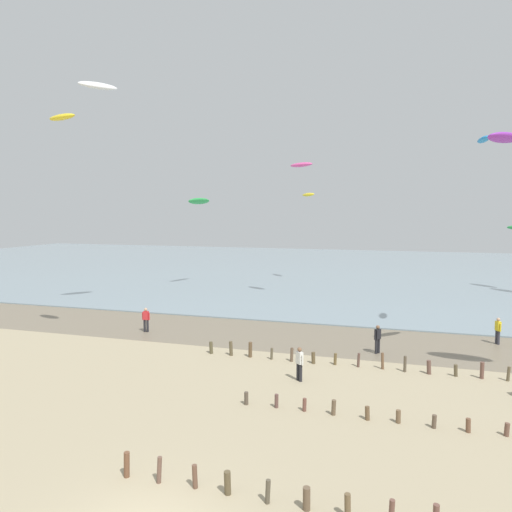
{
  "coord_description": "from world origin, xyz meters",
  "views": [
    {
      "loc": [
        6.12,
        -10.05,
        8.38
      ],
      "look_at": [
        0.03,
        10.72,
        6.34
      ],
      "focal_mm": 32.51,
      "sensor_mm": 36.0,
      "label": 1
    }
  ],
  "objects_px": {
    "kite_aloft_6": "(98,86)",
    "kite_aloft_8": "(504,138)",
    "person_right_flank": "(299,363)",
    "kite_aloft_9": "(484,139)",
    "kite_aloft_1": "(199,201)",
    "person_left_flank": "(498,330)",
    "person_nearest_camera": "(378,338)",
    "kite_aloft_11": "(308,195)",
    "kite_aloft_2": "(301,165)",
    "kite_aloft_7": "(62,117)",
    "person_by_waterline": "(146,319)"
  },
  "relations": [
    {
      "from": "kite_aloft_1",
      "to": "kite_aloft_9",
      "type": "height_order",
      "value": "kite_aloft_9"
    },
    {
      "from": "kite_aloft_6",
      "to": "kite_aloft_11",
      "type": "height_order",
      "value": "kite_aloft_6"
    },
    {
      "from": "person_right_flank",
      "to": "kite_aloft_7",
      "type": "distance_m",
      "value": 20.6
    },
    {
      "from": "kite_aloft_7",
      "to": "kite_aloft_11",
      "type": "height_order",
      "value": "kite_aloft_7"
    },
    {
      "from": "person_right_flank",
      "to": "kite_aloft_1",
      "type": "xyz_separation_m",
      "value": [
        -16.24,
        25.39,
        8.7
      ]
    },
    {
      "from": "kite_aloft_1",
      "to": "kite_aloft_8",
      "type": "relative_size",
      "value": 1.32
    },
    {
      "from": "person_right_flank",
      "to": "kite_aloft_8",
      "type": "distance_m",
      "value": 15.94
    },
    {
      "from": "person_right_flank",
      "to": "kite_aloft_11",
      "type": "relative_size",
      "value": 0.68
    },
    {
      "from": "person_left_flank",
      "to": "kite_aloft_6",
      "type": "height_order",
      "value": "kite_aloft_6"
    },
    {
      "from": "kite_aloft_9",
      "to": "kite_aloft_11",
      "type": "relative_size",
      "value": 0.85
    },
    {
      "from": "person_nearest_camera",
      "to": "kite_aloft_8",
      "type": "xyz_separation_m",
      "value": [
        6.18,
        -0.37,
        11.38
      ]
    },
    {
      "from": "person_nearest_camera",
      "to": "person_left_flank",
      "type": "xyz_separation_m",
      "value": [
        7.29,
        4.19,
        0.0
      ]
    },
    {
      "from": "person_right_flank",
      "to": "kite_aloft_7",
      "type": "relative_size",
      "value": 0.73
    },
    {
      "from": "kite_aloft_6",
      "to": "kite_aloft_8",
      "type": "xyz_separation_m",
      "value": [
        28.06,
        -5.03,
        -6.01
      ]
    },
    {
      "from": "person_nearest_camera",
      "to": "kite_aloft_1",
      "type": "xyz_separation_m",
      "value": [
        -19.84,
        19.64,
        8.7
      ]
    },
    {
      "from": "kite_aloft_8",
      "to": "kite_aloft_9",
      "type": "distance_m",
      "value": 5.3
    },
    {
      "from": "kite_aloft_1",
      "to": "kite_aloft_11",
      "type": "xyz_separation_m",
      "value": [
        10.86,
        7.36,
        0.86
      ]
    },
    {
      "from": "kite_aloft_1",
      "to": "kite_aloft_6",
      "type": "height_order",
      "value": "kite_aloft_6"
    },
    {
      "from": "person_right_flank",
      "to": "kite_aloft_11",
      "type": "height_order",
      "value": "kite_aloft_11"
    },
    {
      "from": "person_nearest_camera",
      "to": "person_by_waterline",
      "type": "distance_m",
      "value": 15.77
    },
    {
      "from": "person_by_waterline",
      "to": "kite_aloft_2",
      "type": "bearing_deg",
      "value": 61.01
    },
    {
      "from": "kite_aloft_9",
      "to": "kite_aloft_11",
      "type": "distance_m",
      "value": 26.88
    },
    {
      "from": "kite_aloft_2",
      "to": "person_by_waterline",
      "type": "bearing_deg",
      "value": -88.44
    },
    {
      "from": "person_left_flank",
      "to": "kite_aloft_1",
      "type": "xyz_separation_m",
      "value": [
        -27.14,
        15.45,
        8.7
      ]
    },
    {
      "from": "kite_aloft_1",
      "to": "person_nearest_camera",
      "type": "bearing_deg",
      "value": 62.79
    },
    {
      "from": "person_nearest_camera",
      "to": "person_left_flank",
      "type": "relative_size",
      "value": 1.0
    },
    {
      "from": "person_left_flank",
      "to": "kite_aloft_2",
      "type": "xyz_separation_m",
      "value": [
        -14.91,
        11.07,
        11.87
      ]
    },
    {
      "from": "person_left_flank",
      "to": "kite_aloft_11",
      "type": "distance_m",
      "value": 29.6
    },
    {
      "from": "kite_aloft_8",
      "to": "kite_aloft_1",
      "type": "bearing_deg",
      "value": -82.65
    },
    {
      "from": "person_by_waterline",
      "to": "kite_aloft_1",
      "type": "bearing_deg",
      "value": 102.1
    },
    {
      "from": "person_nearest_camera",
      "to": "kite_aloft_8",
      "type": "height_order",
      "value": "kite_aloft_8"
    },
    {
      "from": "person_left_flank",
      "to": "kite_aloft_9",
      "type": "bearing_deg",
      "value": 149.99
    },
    {
      "from": "kite_aloft_7",
      "to": "person_by_waterline",
      "type": "bearing_deg",
      "value": 64.48
    },
    {
      "from": "person_left_flank",
      "to": "kite_aloft_11",
      "type": "xyz_separation_m",
      "value": [
        -16.27,
        22.81,
        9.55
      ]
    },
    {
      "from": "person_right_flank",
      "to": "kite_aloft_9",
      "type": "relative_size",
      "value": 0.8
    },
    {
      "from": "kite_aloft_6",
      "to": "kite_aloft_7",
      "type": "xyz_separation_m",
      "value": [
        2.78,
        -7.82,
        -4.07
      ]
    },
    {
      "from": "person_left_flank",
      "to": "person_right_flank",
      "type": "xyz_separation_m",
      "value": [
        -10.89,
        -9.94,
        0.0
      ]
    },
    {
      "from": "person_by_waterline",
      "to": "kite_aloft_9",
      "type": "relative_size",
      "value": 0.8
    },
    {
      "from": "person_right_flank",
      "to": "kite_aloft_7",
      "type": "xyz_separation_m",
      "value": [
        -15.5,
        2.59,
        13.32
      ]
    },
    {
      "from": "kite_aloft_6",
      "to": "kite_aloft_11",
      "type": "bearing_deg",
      "value": 9.64
    },
    {
      "from": "kite_aloft_2",
      "to": "kite_aloft_7",
      "type": "relative_size",
      "value": 1.12
    },
    {
      "from": "kite_aloft_1",
      "to": "kite_aloft_7",
      "type": "relative_size",
      "value": 1.41
    },
    {
      "from": "person_right_flank",
      "to": "kite_aloft_9",
      "type": "xyz_separation_m",
      "value": [
        9.69,
        10.63,
        12.06
      ]
    },
    {
      "from": "kite_aloft_9",
      "to": "person_nearest_camera",
      "type": "bearing_deg",
      "value": 128.88
    },
    {
      "from": "kite_aloft_7",
      "to": "kite_aloft_9",
      "type": "xyz_separation_m",
      "value": [
        25.19,
        8.05,
        -1.25
      ]
    },
    {
      "from": "person_nearest_camera",
      "to": "kite_aloft_2",
      "type": "relative_size",
      "value": 0.65
    },
    {
      "from": "person_left_flank",
      "to": "kite_aloft_1",
      "type": "relative_size",
      "value": 0.52
    },
    {
      "from": "person_left_flank",
      "to": "person_by_waterline",
      "type": "bearing_deg",
      "value": -171.09
    },
    {
      "from": "person_right_flank",
      "to": "kite_aloft_2",
      "type": "bearing_deg",
      "value": 100.82
    },
    {
      "from": "person_right_flank",
      "to": "kite_aloft_7",
      "type": "height_order",
      "value": "kite_aloft_7"
    }
  ]
}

